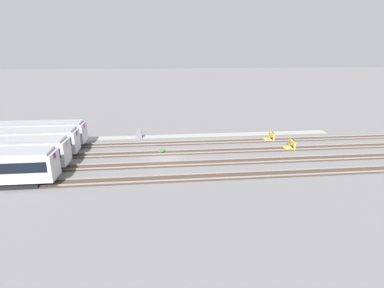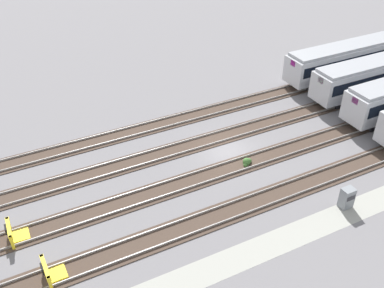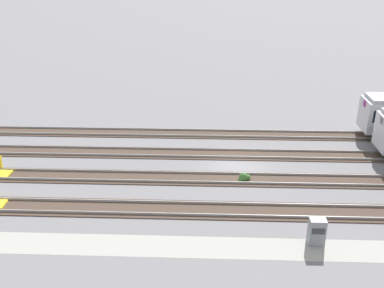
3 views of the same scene
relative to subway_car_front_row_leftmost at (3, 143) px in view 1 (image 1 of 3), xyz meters
The scene contains 12 objects.
ground_plane 20.44m from the subway_car_front_row_leftmost, behind, with size 400.00×400.00×0.00m, color slate.
service_walkway 21.90m from the subway_car_front_row_leftmost, 158.11° to the right, with size 54.00×2.00×0.01m, color #9E9E93.
rail_track_nearest 20.78m from the subway_car_front_row_leftmost, 168.02° to the right, with size 90.00×2.23×0.21m.
rail_track_near_inner 20.33m from the subway_car_front_row_leftmost, behind, with size 90.00×2.24×0.21m.
rail_track_middle 20.76m from the subway_car_front_row_leftmost, 168.21° to the left, with size 90.00×2.24×0.21m.
rail_track_far_inner 22.03m from the subway_car_front_row_leftmost, 157.25° to the left, with size 90.00×2.23×0.21m.
subway_car_front_row_leftmost is the anchor object (origin of this frame).
subway_car_back_row_leftmost 4.32m from the subway_car_front_row_leftmost, 90.00° to the right, with size 18.05×3.18×3.70m.
bumper_stop_nearest_track 36.54m from the subway_car_front_row_leftmost, behind, with size 1.35×2.00×1.22m.
bumper_stop_near_inner_track 37.68m from the subway_car_front_row_leftmost, behind, with size 1.37×2.01×1.22m.
electrical_cabinet 17.97m from the subway_car_front_row_leftmost, 155.17° to the right, with size 0.90×0.73×1.60m.
weed_clump 19.86m from the subway_car_front_row_leftmost, behind, with size 0.92×0.70×0.64m.
Camera 1 is at (0.52, 36.00, 13.15)m, focal length 28.00 mm.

